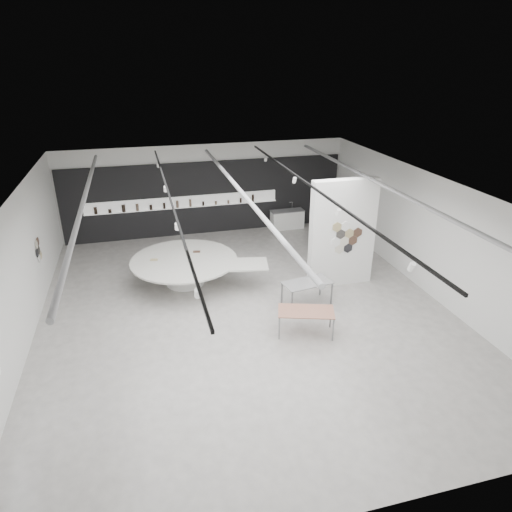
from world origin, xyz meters
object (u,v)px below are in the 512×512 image
object	(u,v)px
partition_column	(342,233)
sample_table_stone	(307,284)
sample_table_wood	(306,312)
display_island	(187,268)
kitchen_counter	(287,219)

from	to	relation	value
partition_column	sample_table_stone	bearing A→B (deg)	-145.53
sample_table_wood	sample_table_stone	xyz separation A→B (m)	(0.61, 1.52, 0.03)
sample_table_wood	sample_table_stone	bearing A→B (deg)	68.25
partition_column	display_island	distance (m)	5.29
display_island	sample_table_stone	xyz separation A→B (m)	(3.41, -2.36, 0.11)
display_island	kitchen_counter	size ratio (longest dim) A/B	3.21
sample_table_wood	sample_table_stone	size ratio (longest dim) A/B	1.06
partition_column	sample_table_wood	bearing A→B (deg)	-129.99
display_island	kitchen_counter	bearing A→B (deg)	51.68
partition_column	sample_table_stone	xyz separation A→B (m)	(-1.57, -1.08, -1.10)
display_island	sample_table_wood	bearing A→B (deg)	-42.92
sample_table_stone	kitchen_counter	bearing A→B (deg)	76.73
sample_table_wood	kitchen_counter	xyz separation A→B (m)	(2.16, 8.11, -0.24)
display_island	sample_table_wood	distance (m)	4.78
display_island	kitchen_counter	distance (m)	6.53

